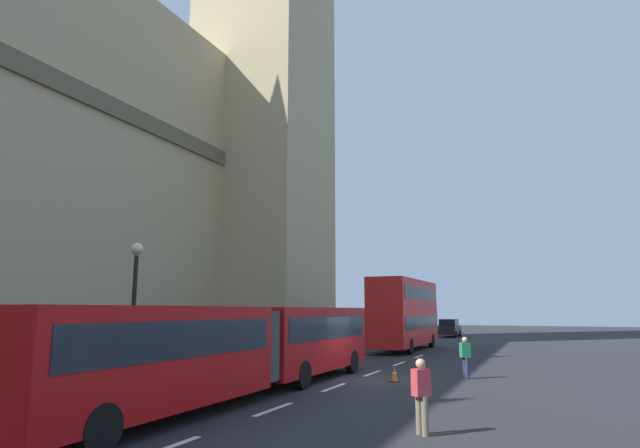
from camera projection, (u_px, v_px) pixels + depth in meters
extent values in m
plane|color=#262628|center=(356.00, 379.00, 21.04)|extent=(160.00, 160.00, 0.00)
cube|color=silver|center=(273.00, 409.00, 14.69)|extent=(2.20, 0.16, 0.01)
cube|color=silver|center=(334.00, 387.00, 18.85)|extent=(2.20, 0.16, 0.01)
cube|color=silver|center=(372.00, 373.00, 23.01)|extent=(2.20, 0.16, 0.01)
cube|color=silver|center=(399.00, 364.00, 27.17)|extent=(2.20, 0.16, 0.01)
cube|color=silver|center=(419.00, 357.00, 31.33)|extent=(2.20, 0.16, 0.01)
cube|color=tan|center=(266.00, 32.00, 50.15)|extent=(10.27, 10.27, 58.99)
cube|color=#B20F0F|center=(304.00, 338.00, 21.40)|extent=(8.38, 2.50, 2.50)
cube|color=#1E232D|center=(304.00, 327.00, 21.47)|extent=(7.71, 2.54, 0.90)
cube|color=#B20F0F|center=(147.00, 356.00, 13.01)|extent=(8.38, 2.50, 2.50)
cube|color=#1E232D|center=(148.00, 338.00, 13.08)|extent=(7.71, 2.54, 0.90)
cylinder|color=#3F3F3F|center=(245.00, 345.00, 17.20)|extent=(2.38, 2.38, 2.25)
cylinder|color=black|center=(352.00, 362.00, 23.19)|extent=(1.00, 0.30, 1.00)
cylinder|color=black|center=(302.00, 375.00, 18.50)|extent=(1.00, 0.30, 1.00)
cylinder|color=black|center=(99.00, 429.00, 10.10)|extent=(1.00, 0.30, 1.00)
cube|color=red|center=(405.00, 327.00, 36.71)|extent=(10.84, 2.50, 2.40)
cube|color=black|center=(405.00, 322.00, 36.77)|extent=(9.76, 2.54, 0.84)
cube|color=red|center=(404.00, 295.00, 37.08)|extent=(10.62, 2.50, 2.10)
cube|color=black|center=(404.00, 294.00, 37.10)|extent=(9.76, 2.54, 0.84)
cylinder|color=black|center=(432.00, 341.00, 39.23)|extent=(1.00, 0.30, 1.00)
cylinder|color=black|center=(410.00, 346.00, 32.95)|extent=(1.00, 0.30, 1.00)
cube|color=black|center=(449.00, 330.00, 54.46)|extent=(4.40, 1.80, 0.90)
cube|color=black|center=(449.00, 322.00, 54.41)|extent=(2.46, 1.66, 0.70)
cylinder|color=black|center=(459.00, 333.00, 55.35)|extent=(0.64, 0.30, 0.64)
cylinder|color=black|center=(455.00, 334.00, 52.80)|extent=(0.64, 0.30, 0.64)
cube|color=black|center=(395.00, 381.00, 20.34)|extent=(0.36, 0.36, 0.03)
cone|color=orange|center=(394.00, 374.00, 20.38)|extent=(0.28, 0.28, 0.55)
cylinder|color=white|center=(394.00, 373.00, 20.39)|extent=(0.17, 0.17, 0.08)
cube|color=black|center=(423.00, 368.00, 25.06)|extent=(0.36, 0.36, 0.03)
cone|color=orange|center=(423.00, 362.00, 25.10)|extent=(0.28, 0.28, 0.55)
cylinder|color=white|center=(423.00, 361.00, 25.11)|extent=(0.17, 0.17, 0.08)
cylinder|color=black|center=(129.00, 385.00, 18.35)|extent=(0.32, 0.32, 0.30)
cylinder|color=black|center=(133.00, 321.00, 18.72)|extent=(0.16, 0.16, 4.80)
sphere|color=beige|center=(137.00, 249.00, 19.15)|extent=(0.44, 0.44, 0.44)
cylinder|color=#726651|center=(425.00, 416.00, 11.64)|extent=(0.16, 0.16, 0.86)
cylinder|color=#726651|center=(419.00, 415.00, 11.81)|extent=(0.16, 0.16, 0.86)
cube|color=#BF383F|center=(421.00, 382.00, 11.85)|extent=(0.46, 0.44, 0.60)
sphere|color=tan|center=(420.00, 363.00, 11.92)|extent=(0.22, 0.22, 0.22)
cylinder|color=#262D4C|center=(467.00, 368.00, 21.21)|extent=(0.16, 0.16, 0.86)
cylinder|color=#262D4C|center=(465.00, 368.00, 21.41)|extent=(0.16, 0.16, 0.86)
cube|color=#267F4C|center=(465.00, 350.00, 21.43)|extent=(0.42, 0.47, 0.60)
sphere|color=beige|center=(465.00, 340.00, 21.50)|extent=(0.22, 0.22, 0.22)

